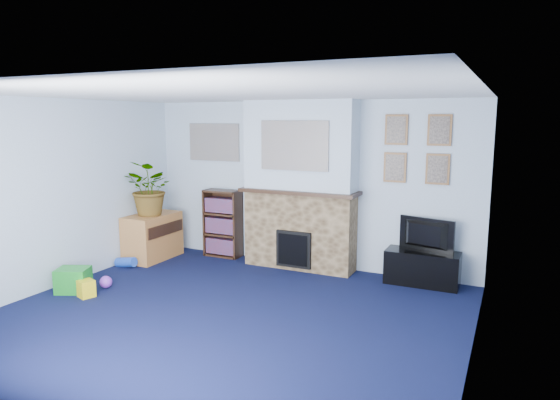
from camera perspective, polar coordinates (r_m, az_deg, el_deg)
The scene contains 26 objects.
floor at distance 5.64m, azimuth -6.18°, elevation -13.10°, with size 5.00×4.50×0.01m, color #0E1335.
ceiling at distance 5.23m, azimuth -6.64°, elevation 12.05°, with size 5.00×4.50×0.01m, color white.
wall_back at distance 7.29m, azimuth 2.93°, elevation 1.82°, with size 5.00×0.04×2.40m, color silver.
wall_front at distance 3.64m, azimuth -25.48°, elevation -6.63°, with size 5.00×0.04×2.40m, color silver.
wall_left at distance 6.94m, azimuth -24.26°, elevation 0.64°, with size 0.04×4.50×2.40m, color silver.
wall_right at distance 4.54m, azimuth 21.61°, elevation -3.35°, with size 0.04×4.50×2.40m, color silver.
chimney_breast at distance 7.10m, azimuth 2.30°, elevation 1.50°, with size 1.72×0.50×2.40m.
collage_main at distance 6.86m, azimuth 1.64°, elevation 6.23°, with size 1.00×0.03×0.68m, color gray.
collage_left at distance 7.94m, azimuth -7.54°, elevation 6.56°, with size 0.90×0.03×0.58m, color gray.
portrait_tl at distance 6.82m, azimuth 13.16°, elevation 7.83°, with size 0.30×0.03×0.40m, color brown.
portrait_tr at distance 6.73m, azimuth 17.78°, elevation 7.62°, with size 0.30×0.03×0.40m, color brown.
portrait_bl at distance 6.85m, azimuth 13.01°, elevation 3.65°, with size 0.30×0.03×0.40m, color brown.
portrait_br at distance 6.75m, azimuth 17.57°, elevation 3.38°, with size 0.30×0.03×0.40m, color brown.
tv_stand at distance 6.81m, azimuth 15.94°, elevation -7.44°, with size 0.93×0.39×0.44m, color black.
television at distance 6.73m, azimuth 16.13°, elevation -3.87°, with size 0.74×0.10×0.43m, color black.
bookshelf at distance 7.88m, azimuth -6.52°, elevation -2.82°, with size 0.58×0.28×1.05m.
sideboard at distance 7.96m, azimuth -14.35°, elevation -4.04°, with size 0.50×0.89×0.70m, color #BE7A3D.
potted_plant at distance 7.76m, azimuth -14.52°, elevation 1.31°, with size 0.75×0.65×0.83m, color #26661E.
mantel_clock at distance 7.07m, azimuth 1.97°, elevation 1.76°, with size 0.10×0.06×0.14m, color gold.
mantel_candle at distance 6.95m, azimuth 4.22°, elevation 1.70°, with size 0.05×0.05×0.16m, color #B2BFC6.
mantel_teddy at distance 7.27m, azimuth -1.45°, elevation 1.93°, with size 0.14×0.14×0.14m, color gray.
mantel_can at distance 6.80m, azimuth 8.05°, elevation 1.29°, with size 0.06×0.06×0.12m, color yellow.
green_crate at distance 6.82m, azimuth -22.55°, elevation -8.53°, with size 0.38×0.30×0.30m, color #198C26.
toy_ball at distance 6.83m, azimuth -19.29°, elevation -8.75°, with size 0.16×0.16×0.16m, color purple.
toy_block at distance 6.58m, azimuth -21.27°, elevation -9.37°, with size 0.17×0.17×0.21m, color yellow.
toy_tube at distance 7.68m, azimuth -17.20°, elevation -6.82°, with size 0.15×0.15×0.31m, color blue.
Camera 1 is at (2.75, -4.43, 2.14)m, focal length 32.00 mm.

